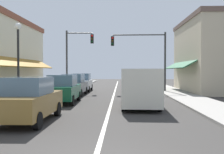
{
  "coord_description": "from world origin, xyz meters",
  "views": [
    {
      "loc": [
        0.58,
        -4.89,
        2.01
      ],
      "look_at": [
        -0.13,
        15.69,
        1.52
      ],
      "focal_mm": 40.72,
      "sensor_mm": 36.0,
      "label": 1
    }
  ],
  "objects_px": {
    "traffic_signal_mast_arm": "(146,51)",
    "street_lamp_left_near": "(18,50)",
    "parked_car_second_left": "(63,89)",
    "van_in_lane": "(140,86)",
    "parked_car_nearest_left": "(29,100)",
    "parked_car_far_left": "(82,82)",
    "parked_car_third_left": "(74,85)",
    "traffic_signal_left_corner": "(75,52)"
  },
  "relations": [
    {
      "from": "traffic_signal_mast_arm",
      "to": "street_lamp_left_near",
      "type": "bearing_deg",
      "value": -126.84
    },
    {
      "from": "parked_car_second_left",
      "to": "van_in_lane",
      "type": "distance_m",
      "value": 4.94
    },
    {
      "from": "traffic_signal_mast_arm",
      "to": "parked_car_nearest_left",
      "type": "bearing_deg",
      "value": -112.75
    },
    {
      "from": "parked_car_far_left",
      "to": "van_in_lane",
      "type": "xyz_separation_m",
      "value": [
        4.92,
        -10.85,
        0.27
      ]
    },
    {
      "from": "parked_car_third_left",
      "to": "street_lamp_left_near",
      "type": "distance_m",
      "value": 7.55
    },
    {
      "from": "parked_car_third_left",
      "to": "street_lamp_left_near",
      "type": "height_order",
      "value": "street_lamp_left_near"
    },
    {
      "from": "traffic_signal_mast_arm",
      "to": "van_in_lane",
      "type": "bearing_deg",
      "value": -97.58
    },
    {
      "from": "parked_car_far_left",
      "to": "traffic_signal_left_corner",
      "type": "relative_size",
      "value": 0.68
    },
    {
      "from": "parked_car_nearest_left",
      "to": "parked_car_third_left",
      "type": "height_order",
      "value": "same"
    },
    {
      "from": "parked_car_nearest_left",
      "to": "van_in_lane",
      "type": "relative_size",
      "value": 0.78
    },
    {
      "from": "parked_car_second_left",
      "to": "van_in_lane",
      "type": "bearing_deg",
      "value": -19.28
    },
    {
      "from": "parked_car_nearest_left",
      "to": "parked_car_third_left",
      "type": "relative_size",
      "value": 1.0
    },
    {
      "from": "traffic_signal_left_corner",
      "to": "street_lamp_left_near",
      "type": "height_order",
      "value": "traffic_signal_left_corner"
    },
    {
      "from": "parked_car_far_left",
      "to": "traffic_signal_left_corner",
      "type": "height_order",
      "value": "traffic_signal_left_corner"
    },
    {
      "from": "parked_car_third_left",
      "to": "street_lamp_left_near",
      "type": "relative_size",
      "value": 0.89
    },
    {
      "from": "street_lamp_left_near",
      "to": "traffic_signal_mast_arm",
      "type": "bearing_deg",
      "value": 53.16
    },
    {
      "from": "parked_car_third_left",
      "to": "traffic_signal_left_corner",
      "type": "xyz_separation_m",
      "value": [
        -0.68,
        4.48,
        3.05
      ]
    },
    {
      "from": "parked_car_nearest_left",
      "to": "street_lamp_left_near",
      "type": "relative_size",
      "value": 0.89
    },
    {
      "from": "parked_car_second_left",
      "to": "street_lamp_left_near",
      "type": "distance_m",
      "value": 3.67
    },
    {
      "from": "traffic_signal_mast_arm",
      "to": "traffic_signal_left_corner",
      "type": "distance_m",
      "value": 6.99
    },
    {
      "from": "traffic_signal_left_corner",
      "to": "street_lamp_left_near",
      "type": "xyz_separation_m",
      "value": [
        -1.04,
        -11.47,
        -0.81
      ]
    },
    {
      "from": "parked_car_third_left",
      "to": "traffic_signal_mast_arm",
      "type": "relative_size",
      "value": 0.72
    },
    {
      "from": "parked_car_far_left",
      "to": "traffic_signal_left_corner",
      "type": "bearing_deg",
      "value": -179.11
    },
    {
      "from": "traffic_signal_mast_arm",
      "to": "parked_car_third_left",
      "type": "bearing_deg",
      "value": -149.7
    },
    {
      "from": "parked_car_second_left",
      "to": "van_in_lane",
      "type": "xyz_separation_m",
      "value": [
        4.7,
        -1.51,
        0.27
      ]
    },
    {
      "from": "parked_car_third_left",
      "to": "van_in_lane",
      "type": "height_order",
      "value": "van_in_lane"
    },
    {
      "from": "parked_car_second_left",
      "to": "parked_car_nearest_left",
      "type": "bearing_deg",
      "value": -91.55
    },
    {
      "from": "parked_car_nearest_left",
      "to": "van_in_lane",
      "type": "bearing_deg",
      "value": 43.19
    },
    {
      "from": "parked_car_nearest_left",
      "to": "van_in_lane",
      "type": "distance_m",
      "value": 6.45
    },
    {
      "from": "parked_car_nearest_left",
      "to": "traffic_signal_left_corner",
      "type": "bearing_deg",
      "value": 93.52
    },
    {
      "from": "parked_car_far_left",
      "to": "street_lamp_left_near",
      "type": "distance_m",
      "value": 11.84
    },
    {
      "from": "parked_car_second_left",
      "to": "street_lamp_left_near",
      "type": "height_order",
      "value": "street_lamp_left_near"
    },
    {
      "from": "parked_car_third_left",
      "to": "traffic_signal_mast_arm",
      "type": "xyz_separation_m",
      "value": [
        6.26,
        3.66,
        3.03
      ]
    },
    {
      "from": "parked_car_nearest_left",
      "to": "parked_car_third_left",
      "type": "distance_m",
      "value": 10.75
    },
    {
      "from": "traffic_signal_mast_arm",
      "to": "traffic_signal_left_corner",
      "type": "relative_size",
      "value": 0.95
    },
    {
      "from": "traffic_signal_mast_arm",
      "to": "street_lamp_left_near",
      "type": "xyz_separation_m",
      "value": [
        -7.98,
        -10.65,
        -0.78
      ]
    },
    {
      "from": "parked_car_second_left",
      "to": "parked_car_third_left",
      "type": "bearing_deg",
      "value": 91.23
    },
    {
      "from": "parked_car_third_left",
      "to": "van_in_lane",
      "type": "bearing_deg",
      "value": -51.65
    },
    {
      "from": "street_lamp_left_near",
      "to": "parked_car_nearest_left",
      "type": "bearing_deg",
      "value": -62.64
    },
    {
      "from": "traffic_signal_left_corner",
      "to": "parked_car_third_left",
      "type": "bearing_deg",
      "value": -81.34
    },
    {
      "from": "parked_car_nearest_left",
      "to": "traffic_signal_mast_arm",
      "type": "relative_size",
      "value": 0.72
    },
    {
      "from": "parked_car_nearest_left",
      "to": "traffic_signal_left_corner",
      "type": "height_order",
      "value": "traffic_signal_left_corner"
    }
  ]
}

